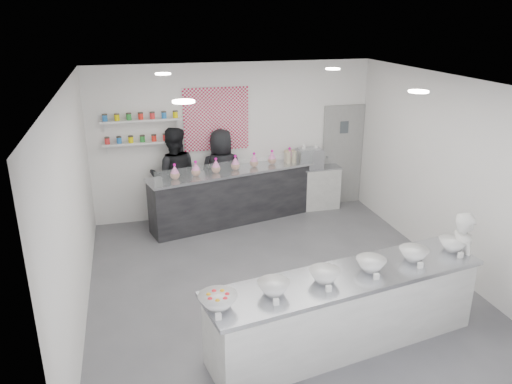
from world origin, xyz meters
TOP-DOWN VIEW (x-y plane):
  - floor at (0.00, 0.00)m, footprint 6.00×6.00m
  - ceiling at (0.00, 0.00)m, footprint 6.00×6.00m
  - back_wall at (0.00, 3.00)m, footprint 5.50×0.00m
  - left_wall at (-2.75, 0.00)m, footprint 0.00×6.00m
  - right_wall at (2.75, 0.00)m, footprint 0.00×6.00m
  - back_door at (2.30, 2.97)m, footprint 0.88×0.04m
  - pattern_panel at (-0.35, 2.98)m, footprint 1.25×0.03m
  - jar_shelf_lower at (-1.75, 2.90)m, footprint 1.45×0.22m
  - jar_shelf_upper at (-1.75, 2.90)m, footprint 1.45×0.22m
  - preserve_jars at (-1.75, 2.88)m, footprint 1.45×0.10m
  - downlight_0 at (-1.40, -1.00)m, footprint 0.24×0.24m
  - downlight_1 at (1.40, -1.00)m, footprint 0.24×0.24m
  - downlight_2 at (-1.40, 1.60)m, footprint 0.24×0.24m
  - downlight_3 at (1.40, 1.60)m, footprint 0.24×0.24m
  - prep_counter at (0.36, -1.57)m, footprint 3.58×1.38m
  - back_bar at (-0.08, 2.54)m, footprint 3.43×1.38m
  - sneeze_guard at (-0.01, 2.25)m, footprint 3.25×0.78m
  - espresso_ledge at (1.55, 2.78)m, footprint 1.20×0.38m
  - espresso_machine at (1.50, 2.78)m, footprint 0.50×0.35m
  - cup_stacks at (1.09, 2.78)m, footprint 0.24×0.24m
  - prep_bowls at (0.36, -1.57)m, footprint 3.64×1.07m
  - label_cards at (0.28, -2.07)m, footprint 3.31×0.04m
  - cookie_bags at (-0.08, 2.54)m, footprint 2.54×0.76m
  - woman_prep at (2.12, -1.31)m, footprint 0.47×0.60m
  - staff_left at (-1.22, 2.79)m, footprint 0.98×0.80m
  - staff_right at (-0.30, 2.79)m, footprint 0.90×0.61m

SIDE VIEW (x-z plane):
  - floor at x=0.00m, z-range 0.00..0.00m
  - espresso_ledge at x=1.55m, z-range 0.00..0.89m
  - prep_counter at x=0.36m, z-range 0.00..0.95m
  - back_bar at x=-0.08m, z-range 0.00..1.05m
  - woman_prep at x=2.12m, z-range 0.00..1.47m
  - staff_right at x=-0.30m, z-range 0.00..1.79m
  - staff_left at x=-1.22m, z-range 0.00..1.88m
  - label_cards at x=0.28m, z-range 0.95..1.02m
  - prep_bowls at x=0.36m, z-range 0.95..1.10m
  - back_door at x=2.30m, z-range 0.00..2.10m
  - cup_stacks at x=1.09m, z-range 0.89..1.27m
  - espresso_machine at x=1.50m, z-range 0.89..1.28m
  - sneeze_guard at x=-0.01m, z-range 1.05..1.33m
  - cookie_bags at x=-0.08m, z-range 1.05..1.33m
  - back_wall at x=0.00m, z-range -1.25..4.25m
  - left_wall at x=-2.75m, z-range -1.50..4.50m
  - right_wall at x=2.75m, z-range -1.50..4.50m
  - jar_shelf_lower at x=-1.75m, z-range 1.58..1.62m
  - preserve_jars at x=-1.75m, z-range 1.60..2.16m
  - pattern_panel at x=-0.35m, z-range 1.35..2.55m
  - jar_shelf_upper at x=-1.75m, z-range 2.00..2.04m
  - downlight_0 at x=-1.40m, z-range 2.97..2.99m
  - downlight_1 at x=1.40m, z-range 2.97..2.99m
  - downlight_2 at x=-1.40m, z-range 2.97..2.99m
  - downlight_3 at x=1.40m, z-range 2.97..2.99m
  - ceiling at x=0.00m, z-range 3.00..3.00m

